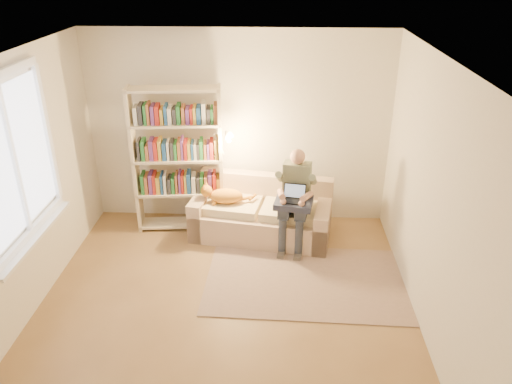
# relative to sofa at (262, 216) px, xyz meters

# --- Properties ---
(floor) EXTENTS (4.50, 4.50, 0.00)m
(floor) POSITION_rel_sofa_xyz_m (-0.33, -1.74, -0.28)
(floor) COLOR brown
(floor) RESTS_ON ground
(ceiling) EXTENTS (4.00, 4.50, 0.02)m
(ceiling) POSITION_rel_sofa_xyz_m (-0.33, -1.74, 2.32)
(ceiling) COLOR white
(ceiling) RESTS_ON wall_back
(wall_left) EXTENTS (0.02, 4.50, 2.60)m
(wall_left) POSITION_rel_sofa_xyz_m (-2.33, -1.74, 1.02)
(wall_left) COLOR silver
(wall_left) RESTS_ON floor
(wall_right) EXTENTS (0.02, 4.50, 2.60)m
(wall_right) POSITION_rel_sofa_xyz_m (1.67, -1.74, 1.02)
(wall_right) COLOR silver
(wall_right) RESTS_ON floor
(wall_back) EXTENTS (4.00, 0.02, 2.60)m
(wall_back) POSITION_rel_sofa_xyz_m (-0.33, 0.51, 1.02)
(wall_back) COLOR silver
(wall_back) RESTS_ON floor
(window) EXTENTS (0.12, 1.52, 1.69)m
(window) POSITION_rel_sofa_xyz_m (-2.28, -1.54, 1.10)
(window) COLOR white
(window) RESTS_ON wall_left
(sofa) EXTENTS (1.90, 1.09, 0.76)m
(sofa) POSITION_rel_sofa_xyz_m (0.00, 0.00, 0.00)
(sofa) COLOR #CAAC8F
(sofa) RESTS_ON floor
(person) EXTENTS (0.42, 0.59, 1.26)m
(person) POSITION_rel_sofa_xyz_m (0.42, -0.21, 0.44)
(person) COLOR gray
(person) RESTS_ON sofa
(cat) EXTENTS (0.67, 0.30, 0.24)m
(cat) POSITION_rel_sofa_xyz_m (-0.45, -0.04, 0.31)
(cat) COLOR orange
(cat) RESTS_ON sofa
(blanket) EXTENTS (0.51, 0.44, 0.08)m
(blanket) POSITION_rel_sofa_xyz_m (0.34, -0.31, 0.37)
(blanket) COLOR #252A42
(blanket) RESTS_ON person
(laptop) EXTENTS (0.31, 0.29, 0.22)m
(laptop) POSITION_rel_sofa_xyz_m (0.34, -0.30, 0.46)
(laptop) COLOR black
(laptop) RESTS_ON blanket
(bookshelf) EXTENTS (1.31, 0.41, 1.95)m
(bookshelf) POSITION_rel_sofa_xyz_m (-1.10, 0.16, 0.80)
(bookshelf) COLOR beige
(bookshelf) RESTS_ON floor
(rug) EXTENTS (2.45, 1.49, 0.01)m
(rug) POSITION_rel_sofa_xyz_m (0.61, -1.05, -0.27)
(rug) COLOR gray
(rug) RESTS_ON floor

